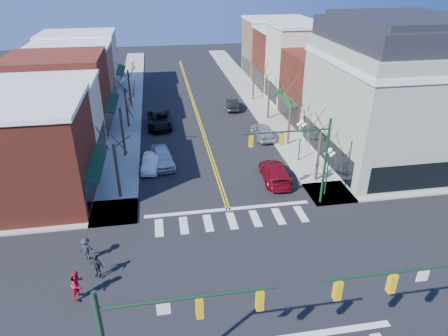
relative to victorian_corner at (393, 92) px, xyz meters
name	(u,v)px	position (x,y,z in m)	size (l,w,h in m)	color
ground	(251,278)	(-16.50, -14.50, -6.66)	(160.00, 160.00, 0.00)	black
sidewalk_left	(123,152)	(-25.25, 5.50, -6.58)	(3.50, 70.00, 0.15)	#9E9B93
sidewalk_right	(288,141)	(-7.75, 5.50, -6.58)	(3.50, 70.00, 0.15)	#9E9B93
bldg_left_brick_a	(20,156)	(-32.00, -2.75, -2.66)	(10.00, 8.50, 8.00)	maroon
bldg_left_stucco_a	(44,124)	(-32.00, 5.00, -2.91)	(10.00, 7.00, 7.50)	beige
bldg_left_brick_b	(60,94)	(-32.00, 13.00, -2.41)	(10.00, 9.00, 8.50)	maroon
bldg_left_tan	(73,78)	(-32.00, 21.25, -2.76)	(10.00, 7.50, 7.80)	#A17758
bldg_left_stucco_b	(81,64)	(-32.00, 29.00, -2.56)	(10.00, 8.00, 8.20)	beige
bldg_right_brick_a	(330,88)	(-1.00, 11.25, -2.66)	(10.00, 8.50, 8.00)	maroon
bldg_right_stucco	(308,65)	(-1.00, 19.00, -1.66)	(10.00, 7.00, 10.00)	beige
bldg_right_brick_b	(290,59)	(-1.00, 26.50, -2.41)	(10.00, 8.00, 8.50)	maroon
bldg_right_tan	(275,48)	(-1.00, 34.50, -2.16)	(10.00, 8.00, 9.00)	#A17758
victorian_corner	(393,92)	(0.00, 0.00, 0.00)	(12.25, 14.25, 13.30)	#99A28C
traffic_mast_near_left	(155,336)	(-22.05, -21.90, -1.95)	(6.60, 0.28, 7.20)	#14331E
traffic_mast_near_right	(425,299)	(-10.95, -21.90, -1.95)	(6.60, 0.28, 7.20)	#14331E
traffic_mast_far_right	(303,152)	(-10.95, -7.10, -1.95)	(6.60, 0.28, 7.20)	#14331E
lamppost_corner	(328,164)	(-8.30, -6.00, -3.70)	(0.36, 0.36, 4.33)	#14331E
lamppost_midblock	(301,133)	(-8.30, 0.50, -3.70)	(0.36, 0.36, 4.33)	#14331E
tree_left_a	(117,172)	(-24.90, -3.50, -4.28)	(0.24, 0.24, 4.76)	#382B21
tree_left_b	(123,133)	(-24.90, 4.50, -4.14)	(0.24, 0.24, 5.04)	#382B21
tree_left_c	(127,109)	(-24.90, 12.50, -4.38)	(0.24, 0.24, 4.55)	#382B21
tree_left_d	(130,89)	(-24.90, 20.50, -4.21)	(0.24, 0.24, 4.90)	#382B21
tree_right_a	(318,157)	(-8.10, -3.50, -4.35)	(0.24, 0.24, 4.62)	#382B21
tree_right_b	(289,122)	(-8.10, 4.50, -4.07)	(0.24, 0.24, 5.18)	#382B21
tree_right_c	(269,100)	(-8.10, 12.50, -4.24)	(0.24, 0.24, 4.83)	#382B21
tree_right_d	(253,83)	(-8.10, 20.50, -4.17)	(0.24, 0.24, 4.97)	#382B21
car_left_near	(162,157)	(-21.30, 2.00, -5.84)	(1.92, 4.78, 1.63)	silver
car_left_mid	(151,163)	(-22.37, 1.30, -5.99)	(1.40, 4.02, 1.33)	white
car_left_far	(160,120)	(-21.30, 12.26, -5.84)	(2.71, 5.87, 1.63)	black
car_right_near	(275,172)	(-11.61, -2.76, -5.87)	(2.21, 5.43, 1.58)	maroon
car_right_mid	(263,131)	(-10.25, 6.83, -5.86)	(1.89, 4.69, 1.60)	silver
car_right_far	(232,104)	(-11.70, 17.05, -5.95)	(1.49, 4.28, 1.41)	black
pedestrian_red_b	(77,284)	(-26.50, -14.53, -5.57)	(0.91, 0.71, 1.88)	#B4132C
pedestrian_dark_a	(97,266)	(-25.67, -12.91, -5.72)	(0.92, 0.38, 1.57)	#212029
pedestrian_dark_b	(86,248)	(-26.50, -11.10, -5.73)	(1.00, 0.57, 1.55)	#212029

